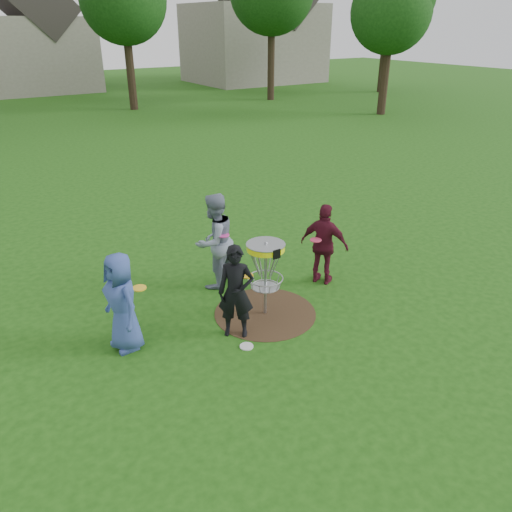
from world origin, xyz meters
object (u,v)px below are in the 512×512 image
player_grey (215,241)px  disc_golf_basket (266,261)px  player_blue (122,302)px  player_maroon (324,245)px  player_black (236,292)px

player_grey → disc_golf_basket: bearing=80.3°
player_blue → player_maroon: (4.00, 0.02, 0.00)m
player_grey → player_maroon: bearing=131.6°
player_maroon → player_blue: bearing=59.3°
player_grey → disc_golf_basket: 1.42m
player_maroon → player_black: bearing=74.7°
player_grey → player_maroon: 2.10m
player_black → player_maroon: (2.36, 0.66, 0.02)m
player_grey → disc_golf_basket: player_grey is taller
player_black → disc_golf_basket: (0.75, 0.29, 0.23)m
player_black → player_maroon: size_ratio=0.98×
player_blue → player_maroon: 4.00m
player_blue → player_black: bearing=60.8°
player_black → player_grey: 1.78m
player_blue → player_maroon: size_ratio=1.00×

